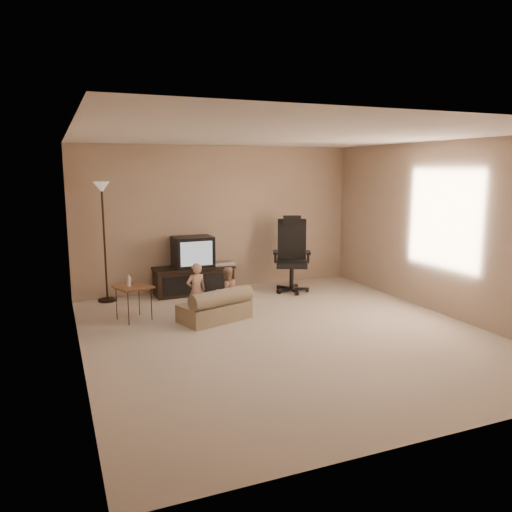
{
  "coord_description": "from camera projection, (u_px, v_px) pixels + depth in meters",
  "views": [
    {
      "loc": [
        -2.71,
        -5.58,
        2.1
      ],
      "look_at": [
        -0.17,
        0.6,
        0.93
      ],
      "focal_mm": 35.0,
      "sensor_mm": 36.0,
      "label": 1
    }
  ],
  "objects": [
    {
      "name": "floor",
      "position": [
        286.0,
        333.0,
        6.46
      ],
      "size": [
        5.5,
        5.5,
        0.0
      ],
      "primitive_type": "plane",
      "color": "#B9A893",
      "rests_on": "ground"
    },
    {
      "name": "room_shell",
      "position": [
        287.0,
        216.0,
        6.19
      ],
      "size": [
        5.5,
        5.5,
        5.5
      ],
      "color": "white",
      "rests_on": "floor"
    },
    {
      "name": "toddler_right",
      "position": [
        227.0,
        292.0,
        7.13
      ],
      "size": [
        0.38,
        0.25,
        0.73
      ],
      "primitive_type": "imported",
      "rotation": [
        0.0,
        0.0,
        3.3
      ],
      "color": "#D9A287",
      "rests_on": "floor"
    },
    {
      "name": "tv_stand",
      "position": [
        194.0,
        270.0,
        8.45
      ],
      "size": [
        1.38,
        0.51,
        0.98
      ],
      "rotation": [
        0.0,
        0.0,
        0.01
      ],
      "color": "black",
      "rests_on": "floor"
    },
    {
      "name": "toddler_left",
      "position": [
        196.0,
        291.0,
        7.04
      ],
      "size": [
        0.32,
        0.25,
        0.8
      ],
      "primitive_type": "imported",
      "rotation": [
        0.0,
        0.0,
        3.27
      ],
      "color": "#D9A287",
      "rests_on": "floor"
    },
    {
      "name": "floor_lamp",
      "position": [
        103.0,
        215.0,
        7.8
      ],
      "size": [
        0.3,
        0.3,
        1.91
      ],
      "color": "black",
      "rests_on": "floor"
    },
    {
      "name": "child_sofa",
      "position": [
        217.0,
        307.0,
        6.97
      ],
      "size": [
        1.08,
        0.81,
        0.47
      ],
      "rotation": [
        0.0,
        0.0,
        0.31
      ],
      "color": "gray",
      "rests_on": "floor"
    },
    {
      "name": "side_table",
      "position": [
        133.0,
        287.0,
        6.96
      ],
      "size": [
        0.56,
        0.56,
        0.66
      ],
      "rotation": [
        0.0,
        0.0,
        0.34
      ],
      "color": "brown",
      "rests_on": "floor"
    },
    {
      "name": "office_chair",
      "position": [
        292.0,
        264.0,
        8.64
      ],
      "size": [
        0.8,
        0.81,
        1.31
      ],
      "rotation": [
        0.0,
        0.0,
        -0.44
      ],
      "color": "black",
      "rests_on": "floor"
    }
  ]
}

